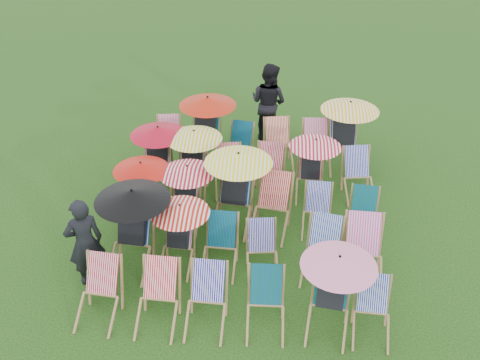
# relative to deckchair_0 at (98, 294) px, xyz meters

# --- Properties ---
(ground) EXTENTS (100.00, 100.00, 0.00)m
(ground) POSITION_rel_deckchair_0_xyz_m (2.11, 2.26, -0.46)
(ground) COLOR black
(ground) RESTS_ON ground
(deckchair_0) EXTENTS (0.69, 0.89, 0.91)m
(deckchair_0) POSITION_rel_deckchair_0_xyz_m (0.00, 0.00, 0.00)
(deckchair_0) COLOR #977246
(deckchair_0) RESTS_ON ground
(deckchair_1) EXTENTS (0.66, 0.89, 0.93)m
(deckchair_1) POSITION_rel_deckchair_0_xyz_m (0.90, -0.04, 0.01)
(deckchair_1) COLOR #977246
(deckchair_1) RESTS_ON ground
(deckchair_2) EXTENTS (0.64, 0.86, 0.91)m
(deckchair_2) POSITION_rel_deckchair_0_xyz_m (1.62, -0.03, -0.00)
(deckchair_2) COLOR #977246
(deckchair_2) RESTS_ON ground
(deckchair_3) EXTENTS (0.60, 0.82, 0.88)m
(deckchair_3) POSITION_rel_deckchair_0_xyz_m (2.49, -0.02, -0.02)
(deckchair_3) COLOR #977246
(deckchair_3) RESTS_ON ground
(deckchair_4) EXTENTS (1.09, 1.15, 1.29)m
(deckchair_4) POSITION_rel_deckchair_0_xyz_m (3.43, 0.06, 0.22)
(deckchair_4) COLOR #977246
(deckchair_4) RESTS_ON ground
(deckchair_5) EXTENTS (0.60, 0.80, 0.83)m
(deckchair_5) POSITION_rel_deckchair_0_xyz_m (4.02, -0.02, -0.04)
(deckchair_5) COLOR #977246
(deckchair_5) RESTS_ON ground
(deckchair_6) EXTENTS (1.22, 1.29, 1.45)m
(deckchair_6) POSITION_rel_deckchair_0_xyz_m (0.24, 1.18, 0.31)
(deckchair_6) COLOR #977246
(deckchair_6) RESTS_ON ground
(deckchair_7) EXTENTS (0.98, 1.03, 1.17)m
(deckchair_7) POSITION_rel_deckchair_0_xyz_m (0.99, 1.24, 0.16)
(deckchair_7) COLOR #977246
(deckchair_7) RESTS_ON ground
(deckchair_8) EXTENTS (0.62, 0.84, 0.89)m
(deckchair_8) POSITION_rel_deckchair_0_xyz_m (1.69, 1.21, -0.01)
(deckchair_8) COLOR #977246
(deckchair_8) RESTS_ON ground
(deckchair_9) EXTENTS (0.63, 0.81, 0.82)m
(deckchair_9) POSITION_rel_deckchair_0_xyz_m (2.39, 1.19, -0.05)
(deckchair_9) COLOR #977246
(deckchair_9) RESTS_ON ground
(deckchair_10) EXTENTS (0.76, 0.96, 0.94)m
(deckchair_10) POSITION_rel_deckchair_0_xyz_m (3.37, 1.17, 0.01)
(deckchair_10) COLOR #977246
(deckchair_10) RESTS_ON ground
(deckchair_11) EXTENTS (0.72, 0.97, 1.02)m
(deckchair_11) POSITION_rel_deckchair_0_xyz_m (4.01, 1.13, 0.05)
(deckchair_11) COLOR #977246
(deckchair_11) RESTS_ON ground
(deckchair_12) EXTENTS (1.02, 1.09, 1.21)m
(deckchair_12) POSITION_rel_deckchair_0_xyz_m (0.08, 2.40, 0.18)
(deckchair_12) COLOR #977246
(deckchair_12) RESTS_ON ground
(deckchair_13) EXTENTS (1.01, 1.05, 1.20)m
(deckchair_13) POSITION_rel_deckchair_0_xyz_m (0.94, 2.36, 0.18)
(deckchair_13) COLOR #977246
(deckchair_13) RESTS_ON ground
(deckchair_14) EXTENTS (1.22, 1.30, 1.45)m
(deckchair_14) POSITION_rel_deckchair_0_xyz_m (1.83, 2.43, 0.31)
(deckchair_14) COLOR #977246
(deckchair_14) RESTS_ON ground
(deckchair_15) EXTENTS (0.83, 1.04, 1.01)m
(deckchair_15) POSITION_rel_deckchair_0_xyz_m (2.51, 2.28, 0.05)
(deckchair_15) COLOR #977246
(deckchair_15) RESTS_ON ground
(deckchair_16) EXTENTS (0.59, 0.79, 0.82)m
(deckchair_16) POSITION_rel_deckchair_0_xyz_m (3.34, 2.35, -0.04)
(deckchair_16) COLOR #977246
(deckchair_16) RESTS_ON ground
(deckchair_17) EXTENTS (0.63, 0.82, 0.83)m
(deckchair_17) POSITION_rel_deckchair_0_xyz_m (4.15, 2.27, -0.04)
(deckchair_17) COLOR #977246
(deckchair_17) RESTS_ON ground
(deckchair_18) EXTENTS (1.11, 1.18, 1.31)m
(deckchair_18) POSITION_rel_deckchair_0_xyz_m (0.18, 3.54, 0.24)
(deckchair_18) COLOR #977246
(deckchair_18) RESTS_ON ground
(deckchair_19) EXTENTS (1.11, 1.16, 1.31)m
(deckchair_19) POSITION_rel_deckchair_0_xyz_m (0.90, 3.44, 0.24)
(deckchair_19) COLOR #977246
(deckchair_19) RESTS_ON ground
(deckchair_20) EXTENTS (0.70, 0.89, 0.89)m
(deckchair_20) POSITION_rel_deckchair_0_xyz_m (1.62, 3.49, -0.01)
(deckchair_20) COLOR #977246
(deckchair_20) RESTS_ON ground
(deckchair_21) EXTENTS (0.72, 0.94, 0.95)m
(deckchair_21) POSITION_rel_deckchair_0_xyz_m (2.42, 3.45, 0.02)
(deckchair_21) COLOR #977246
(deckchair_21) RESTS_ON ground
(deckchair_22) EXTENTS (1.02, 1.06, 1.20)m
(deckchair_22) POSITION_rel_deckchair_0_xyz_m (3.26, 3.48, 0.18)
(deckchair_22) COLOR #977246
(deckchair_22) RESTS_ON ground
(deckchair_23) EXTENTS (0.73, 0.93, 0.92)m
(deckchair_23) POSITION_rel_deckchair_0_xyz_m (4.21, 3.52, 0.00)
(deckchair_23) COLOR #977246
(deckchair_23) RESTS_ON ground
(deckchair_24) EXTENTS (0.68, 0.88, 0.88)m
(deckchair_24) POSITION_rel_deckchair_0_xyz_m (0.18, 4.67, -0.01)
(deckchair_24) COLOR #977246
(deckchair_24) RESTS_ON ground
(deckchair_25) EXTENTS (1.22, 1.27, 1.45)m
(deckchair_25) POSITION_rel_deckchair_0_xyz_m (1.00, 4.69, 0.31)
(deckchair_25) COLOR #977246
(deckchair_25) RESTS_ON ground
(deckchair_26) EXTENTS (0.68, 0.86, 0.85)m
(deckchair_26) POSITION_rel_deckchair_0_xyz_m (1.74, 4.56, -0.03)
(deckchair_26) COLOR #977246
(deckchair_26) RESTS_ON ground
(deckchair_27) EXTENTS (0.76, 0.96, 0.94)m
(deckchair_27) POSITION_rel_deckchair_0_xyz_m (2.60, 4.60, 0.02)
(deckchair_27) COLOR #977246
(deckchair_27) RESTS_ON ground
(deckchair_28) EXTENTS (0.70, 0.93, 0.97)m
(deckchair_28) POSITION_rel_deckchair_0_xyz_m (3.42, 4.54, 0.03)
(deckchair_28) COLOR #977246
(deckchair_28) RESTS_ON ground
(deckchair_29) EXTENTS (1.23, 1.29, 1.45)m
(deckchair_29) POSITION_rel_deckchair_0_xyz_m (4.01, 4.66, 0.31)
(deckchair_29) COLOR #977246
(deckchair_29) RESTS_ON ground
(person_left) EXTENTS (0.70, 0.63, 1.60)m
(person_left) POSITION_rel_deckchair_0_xyz_m (-0.38, 0.73, 0.35)
(person_left) COLOR black
(person_left) RESTS_ON ground
(person_rear) EXTENTS (1.14, 1.07, 1.86)m
(person_rear) POSITION_rel_deckchair_0_xyz_m (2.33, 5.72, 0.48)
(person_rear) COLOR black
(person_rear) RESTS_ON ground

